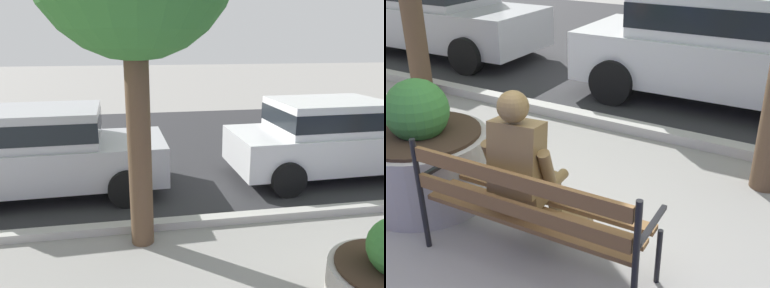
% 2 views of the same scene
% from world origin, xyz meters
% --- Properties ---
extents(ground_plane, '(80.00, 80.00, 0.00)m').
position_xyz_m(ground_plane, '(0.00, 0.00, 0.00)').
color(ground_plane, gray).
extents(street_surface, '(60.00, 9.00, 0.01)m').
position_xyz_m(street_surface, '(0.00, 7.50, 0.00)').
color(street_surface, '#2D2D30').
rests_on(street_surface, ground).
extents(curb_stone, '(60.00, 0.20, 0.12)m').
position_xyz_m(curb_stone, '(0.00, 2.90, 0.06)').
color(curb_stone, '#B2AFA8').
rests_on(curb_stone, ground).
extents(park_bench, '(1.82, 0.59, 0.95)m').
position_xyz_m(park_bench, '(-0.11, 0.16, 0.54)').
color(park_bench, brown).
rests_on(park_bench, ground).
extents(bronze_statue_seated, '(0.60, 0.83, 1.37)m').
position_xyz_m(bronze_statue_seated, '(-0.25, 0.37, 0.67)').
color(bronze_statue_seated, olive).
rests_on(bronze_statue_seated, ground).
extents(concrete_planter, '(1.19, 1.19, 1.16)m').
position_xyz_m(concrete_planter, '(-1.55, 0.52, 0.42)').
color(concrete_planter, '#A8A399').
rests_on(concrete_planter, ground).
extents(parked_car_silver, '(4.14, 2.01, 1.56)m').
position_xyz_m(parked_car_silver, '(-5.39, 4.56, 0.84)').
color(parked_car_silver, '#B7B7BC').
rests_on(parked_car_silver, ground).
extents(parked_car_white, '(4.14, 2.01, 1.56)m').
position_xyz_m(parked_car_white, '(0.07, 4.56, 0.84)').
color(parked_car_white, silver).
rests_on(parked_car_white, ground).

